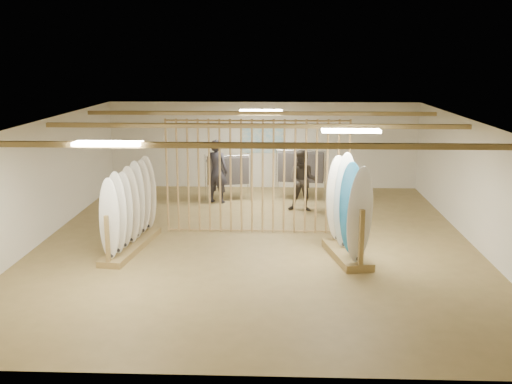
{
  "coord_description": "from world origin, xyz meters",
  "views": [
    {
      "loc": [
        0.53,
        -13.36,
        4.25
      ],
      "look_at": [
        0.0,
        0.0,
        1.2
      ],
      "focal_mm": 42.0,
      "sensor_mm": 36.0,
      "label": 1
    }
  ],
  "objects_px": {
    "shopper_a": "(217,167)",
    "shopper_b": "(303,177)",
    "clothing_rack_b": "(301,167)",
    "rack_right": "(348,225)",
    "rack_left": "(130,221)",
    "clothing_rack_a": "(228,171)"
  },
  "relations": [
    {
      "from": "shopper_a",
      "to": "shopper_b",
      "type": "height_order",
      "value": "shopper_a"
    },
    {
      "from": "rack_left",
      "to": "rack_right",
      "type": "height_order",
      "value": "rack_right"
    },
    {
      "from": "clothing_rack_b",
      "to": "rack_left",
      "type": "bearing_deg",
      "value": -120.9
    },
    {
      "from": "rack_left",
      "to": "shopper_a",
      "type": "distance_m",
      "value": 4.7
    },
    {
      "from": "rack_left",
      "to": "clothing_rack_a",
      "type": "relative_size",
      "value": 1.93
    },
    {
      "from": "rack_left",
      "to": "shopper_b",
      "type": "relative_size",
      "value": 1.39
    },
    {
      "from": "rack_left",
      "to": "shopper_b",
      "type": "xyz_separation_m",
      "value": [
        3.98,
        3.55,
        0.33
      ]
    },
    {
      "from": "rack_right",
      "to": "clothing_rack_a",
      "type": "bearing_deg",
      "value": 108.81
    },
    {
      "from": "rack_left",
      "to": "shopper_b",
      "type": "distance_m",
      "value": 5.34
    },
    {
      "from": "rack_left",
      "to": "clothing_rack_a",
      "type": "bearing_deg",
      "value": 76.24
    },
    {
      "from": "rack_left",
      "to": "rack_right",
      "type": "xyz_separation_m",
      "value": [
        4.78,
        -0.45,
        0.09
      ]
    },
    {
      "from": "shopper_a",
      "to": "shopper_b",
      "type": "bearing_deg",
      "value": 177.25
    },
    {
      "from": "clothing_rack_a",
      "to": "shopper_a",
      "type": "distance_m",
      "value": 0.43
    },
    {
      "from": "rack_right",
      "to": "clothing_rack_b",
      "type": "distance_m",
      "value": 5.39
    },
    {
      "from": "rack_left",
      "to": "shopper_a",
      "type": "height_order",
      "value": "shopper_a"
    },
    {
      "from": "rack_left",
      "to": "clothing_rack_b",
      "type": "relative_size",
      "value": 1.75
    },
    {
      "from": "rack_left",
      "to": "shopper_a",
      "type": "xyz_separation_m",
      "value": [
        1.47,
        4.44,
        0.43
      ]
    },
    {
      "from": "rack_right",
      "to": "shopper_a",
      "type": "bearing_deg",
      "value": 112.66
    },
    {
      "from": "shopper_b",
      "to": "rack_right",
      "type": "bearing_deg",
      "value": -70.2
    },
    {
      "from": "clothing_rack_b",
      "to": "shopper_b",
      "type": "bearing_deg",
      "value": -81.26
    },
    {
      "from": "shopper_a",
      "to": "shopper_b",
      "type": "xyz_separation_m",
      "value": [
        2.5,
        -0.89,
        -0.09
      ]
    },
    {
      "from": "clothing_rack_b",
      "to": "shopper_a",
      "type": "relative_size",
      "value": 0.73
    }
  ]
}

